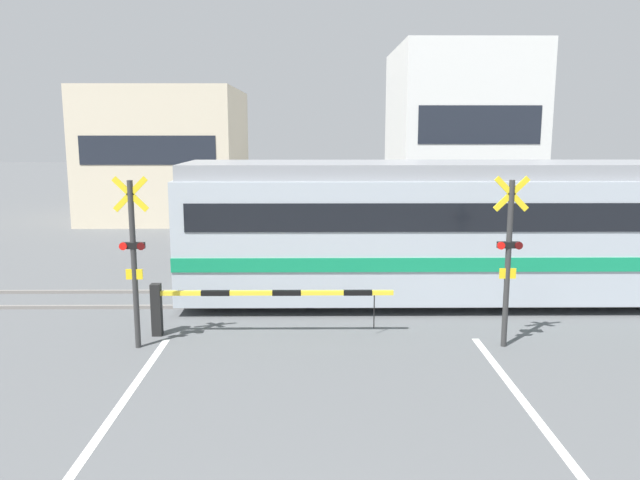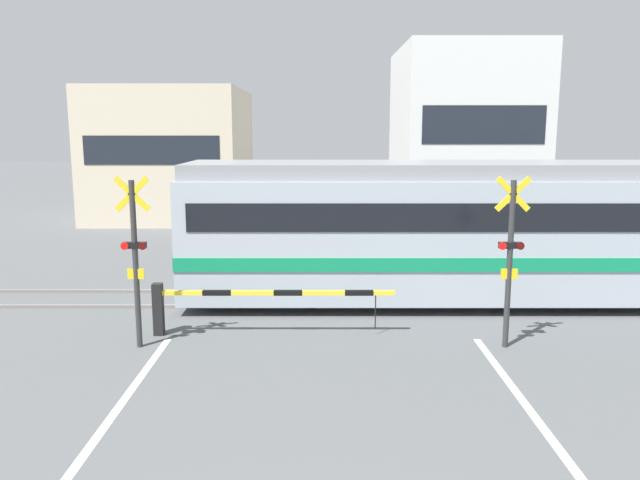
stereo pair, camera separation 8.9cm
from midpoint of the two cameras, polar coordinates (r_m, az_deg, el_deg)
name	(u,v)px [view 1 (the left image)]	position (r m, az deg, el deg)	size (l,w,h in m)	color
rail_track_near	(320,306)	(15.02, -0.16, -6.09)	(50.00, 0.10, 0.08)	gray
rail_track_far	(320,291)	(16.41, -0.19, -4.70)	(50.00, 0.10, 0.08)	gray
commuter_train	(514,227)	(16.10, 17.17, 1.11)	(16.33, 3.05, 3.44)	#ADB7C1
crossing_barrier_near	(227,300)	(13.06, -8.71, -5.46)	(5.00, 0.20, 1.10)	black
crossing_barrier_far	(385,249)	(18.44, 5.82, -0.84)	(5.00, 0.20, 1.10)	black
crossing_signal_left	(134,255)	(12.46, -16.88, -1.30)	(0.68, 0.15, 3.36)	#333333
crossing_signal_right	(508,254)	(12.52, 16.65, -1.25)	(0.68, 0.15, 3.36)	#333333
pedestrian	(324,226)	(21.33, 0.25, 1.31)	(0.38, 0.22, 1.69)	#33384C
building_left_of_street	(169,154)	(31.41, -13.72, 7.65)	(6.88, 7.90, 6.12)	beige
building_right_of_street	(458,134)	(31.35, 12.43, 9.46)	(6.19, 7.90, 8.04)	white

